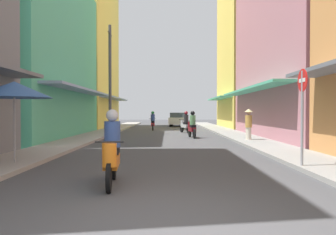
% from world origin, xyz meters
% --- Properties ---
extents(ground_plane, '(87.73, 87.73, 0.00)m').
position_xyz_m(ground_plane, '(0.00, 15.94, 0.00)').
color(ground_plane, '#424244').
extents(sidewalk_left, '(1.89, 47.88, 0.12)m').
position_xyz_m(sidewalk_left, '(-4.46, 15.94, 0.06)').
color(sidewalk_left, '#9E9991').
rests_on(sidewalk_left, ground).
extents(sidewalk_right, '(1.89, 47.88, 0.12)m').
position_xyz_m(sidewalk_right, '(4.46, 15.94, 0.06)').
color(sidewalk_right, gray).
rests_on(sidewalk_right, ground).
extents(building_left_mid, '(7.05, 12.11, 9.94)m').
position_xyz_m(building_left_mid, '(-8.40, 14.97, 4.97)').
color(building_left_mid, '#4CB28C').
rests_on(building_left_mid, ground).
extents(building_left_far, '(7.05, 11.13, 14.28)m').
position_xyz_m(building_left_far, '(-8.40, 26.92, 7.14)').
color(building_left_far, '#EFD159').
rests_on(building_left_far, ground).
extents(building_right_far, '(7.05, 9.04, 16.84)m').
position_xyz_m(building_right_far, '(8.40, 26.24, 8.41)').
color(building_right_far, '#EFD159').
rests_on(building_right_far, ground).
extents(motorbike_red, '(0.55, 1.81, 1.58)m').
position_xyz_m(motorbike_red, '(-1.11, 22.60, 0.70)').
color(motorbike_red, black).
rests_on(motorbike_red, ground).
extents(motorbike_maroon, '(0.56, 1.80, 1.58)m').
position_xyz_m(motorbike_maroon, '(1.56, 14.81, 0.70)').
color(motorbike_maroon, black).
rests_on(motorbike_maroon, ground).
extents(motorbike_orange, '(0.55, 1.81, 1.58)m').
position_xyz_m(motorbike_orange, '(-1.02, 2.39, 0.70)').
color(motorbike_orange, black).
rests_on(motorbike_orange, ground).
extents(motorbike_silver, '(0.78, 1.73, 1.58)m').
position_xyz_m(motorbike_silver, '(1.40, 19.36, 0.70)').
color(motorbike_silver, black).
rests_on(motorbike_silver, ground).
extents(parked_car, '(2.12, 4.24, 1.45)m').
position_xyz_m(parked_car, '(1.24, 30.23, 0.74)').
color(parked_car, silver).
rests_on(parked_car, ground).
extents(pedestrian_crossing, '(0.44, 0.44, 1.68)m').
position_xyz_m(pedestrian_crossing, '(4.25, 12.21, 0.95)').
color(pedestrian_crossing, beige).
rests_on(pedestrian_crossing, ground).
extents(vendor_umbrella, '(2.05, 2.05, 2.37)m').
position_xyz_m(vendor_umbrella, '(-4.10, 4.65, 2.14)').
color(vendor_umbrella, '#99999E').
rests_on(vendor_umbrella, ground).
extents(utility_pole, '(0.20, 1.20, 7.37)m').
position_xyz_m(utility_pole, '(-3.76, 17.69, 3.77)').
color(utility_pole, '#4C4C4F').
rests_on(utility_pole, ground).
extents(street_sign_no_entry, '(0.07, 0.60, 2.65)m').
position_xyz_m(street_sign_no_entry, '(3.66, 4.15, 1.72)').
color(street_sign_no_entry, gray).
rests_on(street_sign_no_entry, ground).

